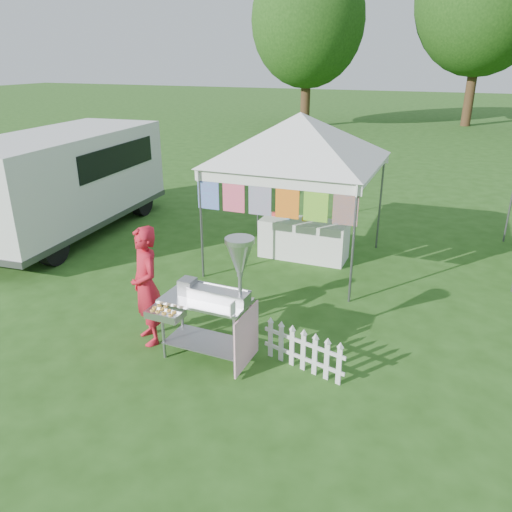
% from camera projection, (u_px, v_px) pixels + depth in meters
% --- Properties ---
extents(ground, '(120.00, 120.00, 0.00)m').
position_uv_depth(ground, '(224.00, 345.00, 7.38)').
color(ground, '#244C15').
rests_on(ground, ground).
extents(canopy_main, '(4.24, 4.24, 3.45)m').
position_uv_depth(canopy_main, '(300.00, 113.00, 9.27)').
color(canopy_main, '#59595E').
rests_on(canopy_main, ground).
extents(tree_left, '(6.40, 6.40, 9.53)m').
position_uv_depth(tree_left, '(308.00, 20.00, 27.93)').
color(tree_left, '#3E2616').
rests_on(tree_left, ground).
extents(donut_cart, '(1.35, 0.88, 1.85)m').
position_uv_depth(donut_cart, '(218.00, 291.00, 6.59)').
color(donut_cart, gray).
rests_on(donut_cart, ground).
extents(vendor, '(0.77, 0.74, 1.79)m').
position_uv_depth(vendor, '(146.00, 286.00, 7.17)').
color(vendor, red).
rests_on(vendor, ground).
extents(cargo_van, '(2.69, 5.81, 2.35)m').
position_uv_depth(cargo_van, '(66.00, 179.00, 11.74)').
color(cargo_van, silver).
rests_on(cargo_van, ground).
extents(picket_fence, '(1.22, 0.35, 0.56)m').
position_uv_depth(picket_fence, '(303.00, 351.00, 6.69)').
color(picket_fence, silver).
rests_on(picket_fence, ground).
extents(display_table, '(1.80, 0.70, 0.80)m').
position_uv_depth(display_table, '(304.00, 239.00, 10.44)').
color(display_table, white).
rests_on(display_table, ground).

